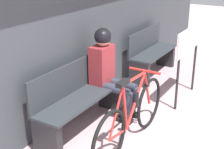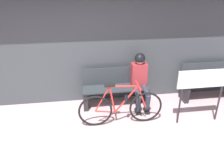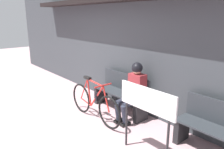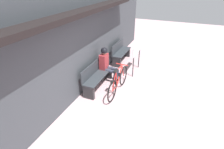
{
  "view_description": "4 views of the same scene",
  "coord_description": "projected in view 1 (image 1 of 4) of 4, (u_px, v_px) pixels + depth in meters",
  "views": [
    {
      "loc": [
        -2.29,
        -0.14,
        2.13
      ],
      "look_at": [
        0.8,
        1.67,
        0.75
      ],
      "focal_mm": 50.0,
      "sensor_mm": 36.0,
      "label": 1
    },
    {
      "loc": [
        -0.11,
        -2.3,
        2.69
      ],
      "look_at": [
        0.47,
        1.75,
        0.88
      ],
      "focal_mm": 35.0,
      "sensor_mm": 36.0,
      "label": 2
    },
    {
      "loc": [
        4.09,
        -1.17,
        2.13
      ],
      "look_at": [
        0.64,
        1.72,
        0.93
      ],
      "focal_mm": 35.0,
      "sensor_mm": 36.0,
      "label": 3
    },
    {
      "loc": [
        -3.84,
        -0.34,
        3.26
      ],
      "look_at": [
        0.62,
        1.51,
        0.56
      ],
      "focal_mm": 28.0,
      "sensor_mm": 36.0,
      "label": 4
    }
  ],
  "objects": [
    {
      "name": "park_bench_near",
      "position": [
        79.0,
        100.0,
        3.96
      ],
      "size": [
        1.47,
        0.42,
        0.86
      ],
      "color": "#2D3338",
      "rests_on": "ground_plane"
    },
    {
      "name": "signboard",
      "position": [
        189.0,
        45.0,
        4.61
      ],
      "size": [
        1.03,
        0.04,
        1.14
      ],
      "color": "#232326",
      "rests_on": "ground_plane"
    },
    {
      "name": "person_seated",
      "position": [
        108.0,
        67.0,
        4.21
      ],
      "size": [
        0.34,
        0.64,
        1.23
      ],
      "color": "#2D3342",
      "rests_on": "ground_plane"
    },
    {
      "name": "park_bench_far",
      "position": [
        152.0,
        55.0,
        5.78
      ],
      "size": [
        1.31,
        0.42,
        0.86
      ],
      "color": "#2D3338",
      "rests_on": "ground_plane"
    },
    {
      "name": "storefront_wall",
      "position": [
        15.0,
        3.0,
        3.19
      ],
      "size": [
        12.0,
        0.56,
        3.2
      ],
      "color": "#3D4247",
      "rests_on": "ground_plane"
    },
    {
      "name": "bicycle",
      "position": [
        132.0,
        117.0,
        3.61
      ],
      "size": [
        1.67,
        0.4,
        0.9
      ],
      "color": "black",
      "rests_on": "ground_plane"
    }
  ]
}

